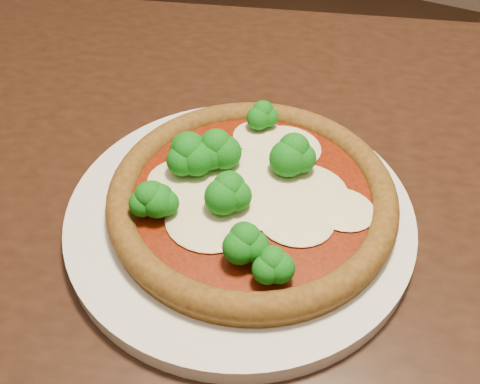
% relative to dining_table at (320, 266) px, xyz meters
% --- Properties ---
extents(dining_table, '(1.43, 1.13, 0.75)m').
position_rel_dining_table_xyz_m(dining_table, '(0.00, 0.00, 0.00)').
color(dining_table, black).
rests_on(dining_table, floor).
extents(plate, '(0.32, 0.32, 0.02)m').
position_rel_dining_table_xyz_m(plate, '(-0.07, -0.06, 0.11)').
color(plate, silver).
rests_on(plate, dining_table).
extents(pizza, '(0.26, 0.26, 0.06)m').
position_rel_dining_table_xyz_m(pizza, '(-0.07, -0.05, 0.13)').
color(pizza, brown).
rests_on(pizza, plate).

